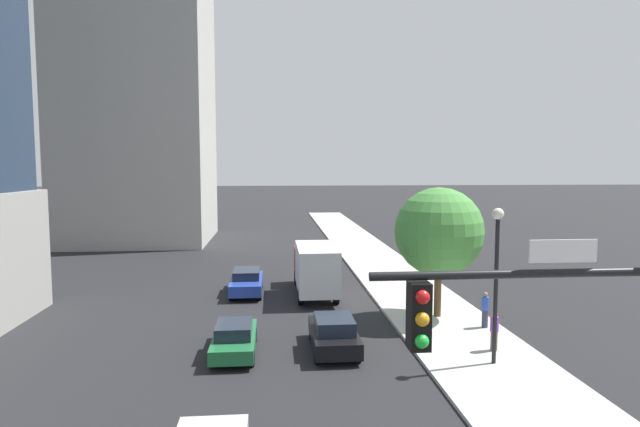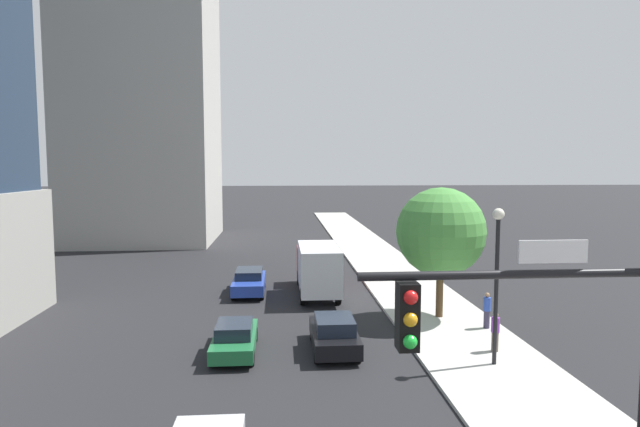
# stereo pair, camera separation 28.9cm
# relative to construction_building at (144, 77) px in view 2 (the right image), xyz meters

# --- Properties ---
(sidewalk) EXTENTS (5.05, 120.00, 0.15)m
(sidewalk) POSITION_rel_construction_building_xyz_m (21.70, -30.88, -16.61)
(sidewalk) COLOR #B2AFA8
(sidewalk) RESTS_ON ground
(construction_building) EXTENTS (14.68, 15.00, 39.65)m
(construction_building) POSITION_rel_construction_building_xyz_m (0.00, 0.00, 0.00)
(construction_building) COLOR #B2AFA8
(construction_building) RESTS_ON ground
(traffic_light_pole) EXTENTS (4.80, 0.48, 6.61)m
(traffic_light_pole) POSITION_rel_construction_building_xyz_m (17.97, -48.34, -12.11)
(traffic_light_pole) COLOR black
(traffic_light_pole) RESTS_ON sidewalk
(street_lamp) EXTENTS (0.44, 0.44, 6.00)m
(street_lamp) POSITION_rel_construction_building_xyz_m (21.86, -36.94, -12.63)
(street_lamp) COLOR black
(street_lamp) RESTS_ON sidewalk
(street_tree) EXTENTS (4.44, 4.44, 6.52)m
(street_tree) POSITION_rel_construction_building_xyz_m (21.68, -30.44, -12.25)
(street_tree) COLOR brown
(street_tree) RESTS_ON sidewalk
(car_black) EXTENTS (1.85, 4.19, 1.48)m
(car_black) POSITION_rel_construction_building_xyz_m (15.93, -34.59, -15.96)
(car_black) COLOR black
(car_black) RESTS_ON ground
(car_green) EXTENTS (1.72, 4.26, 1.34)m
(car_green) POSITION_rel_construction_building_xyz_m (11.81, -34.62, -16.03)
(car_green) COLOR #1E6638
(car_green) RESTS_ON ground
(car_blue) EXTENTS (1.86, 4.60, 1.45)m
(car_blue) POSITION_rel_construction_building_xyz_m (11.81, -24.21, -15.94)
(car_blue) COLOR #233D9E
(car_blue) RESTS_ON ground
(box_truck) EXTENTS (2.28, 7.40, 3.08)m
(box_truck) POSITION_rel_construction_building_xyz_m (15.93, -24.90, -14.97)
(box_truck) COLOR #B21E1E
(box_truck) RESTS_ON ground
(pedestrian_blue_shirt) EXTENTS (0.34, 0.34, 1.68)m
(pedestrian_blue_shirt) POSITION_rel_construction_building_xyz_m (23.32, -32.50, -15.68)
(pedestrian_blue_shirt) COLOR #38334C
(pedestrian_blue_shirt) RESTS_ON sidewalk
(pedestrian_purple_shirt) EXTENTS (0.34, 0.34, 1.63)m
(pedestrian_purple_shirt) POSITION_rel_construction_building_xyz_m (22.45, -35.57, -15.71)
(pedestrian_purple_shirt) COLOR brown
(pedestrian_purple_shirt) RESTS_ON sidewalk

